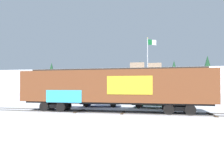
{
  "coord_description": "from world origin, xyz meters",
  "views": [
    {
      "loc": [
        1.87,
        -17.19,
        2.4
      ],
      "look_at": [
        -1.66,
        0.79,
        2.62
      ],
      "focal_mm": 30.48,
      "sensor_mm": 36.0,
      "label": 1
    }
  ],
  "objects": [
    {
      "name": "parked_car_green",
      "position": [
        2.41,
        4.36,
        0.86
      ],
      "size": [
        4.94,
        2.49,
        1.68
      ],
      "color": "#1E5933",
      "rests_on": "ground_plane"
    },
    {
      "name": "hillside",
      "position": [
        -0.0,
        78.76,
        4.95
      ],
      "size": [
        147.63,
        39.89,
        14.65
      ],
      "color": "silver",
      "rests_on": "ground_plane"
    },
    {
      "name": "flagpole",
      "position": [
        1.86,
        11.72,
        6.11
      ],
      "size": [
        1.38,
        0.88,
        9.69
      ],
      "color": "silver",
      "rests_on": "ground_plane"
    },
    {
      "name": "freight_car",
      "position": [
        -1.4,
        -0.0,
        2.35
      ],
      "size": [
        17.16,
        3.02,
        4.06
      ],
      "color": "brown",
      "rests_on": "ground_plane"
    },
    {
      "name": "ground_plane",
      "position": [
        0.0,
        0.0,
        0.0
      ],
      "size": [
        260.0,
        260.0,
        0.0
      ],
      "primitive_type": "plane",
      "color": "#B2B5BC"
    },
    {
      "name": "parked_car_blue",
      "position": [
        -3.81,
        4.6,
        0.87
      ],
      "size": [
        4.77,
        2.43,
        1.77
      ],
      "color": "navy",
      "rests_on": "ground_plane"
    },
    {
      "name": "track",
      "position": [
        -1.88,
        0.0,
        0.04
      ],
      "size": [
        60.0,
        2.54,
        0.08
      ],
      "color": "#4C4742",
      "rests_on": "ground_plane"
    }
  ]
}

